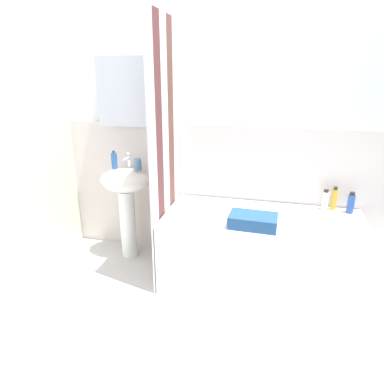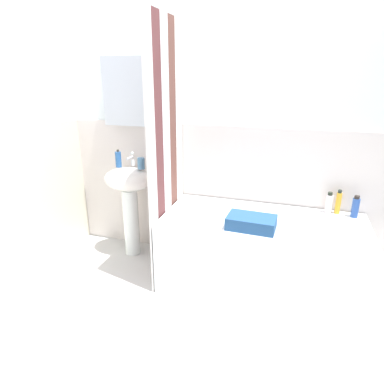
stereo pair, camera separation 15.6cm
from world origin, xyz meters
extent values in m
cube|color=silver|center=(0.00, 0.00, -0.02)|extent=(4.80, 5.60, 0.04)
cube|color=white|center=(0.00, 1.27, 1.20)|extent=(3.60, 0.05, 2.40)
cube|color=silver|center=(0.00, 1.24, 0.60)|extent=(3.60, 0.02, 1.20)
cube|color=silver|center=(-0.92, 1.18, 1.46)|extent=(0.48, 0.12, 0.56)
cube|color=silver|center=(-1.54, 0.34, 0.60)|extent=(0.02, 1.81, 1.20)
cylinder|color=white|center=(-0.92, 1.03, 0.31)|extent=(0.14, 0.14, 0.63)
ellipsoid|color=white|center=(-0.92, 1.03, 0.73)|extent=(0.44, 0.34, 0.20)
cylinder|color=silver|center=(-0.92, 1.13, 0.85)|extent=(0.03, 0.03, 0.05)
cylinder|color=silver|center=(-0.92, 1.08, 0.91)|extent=(0.02, 0.10, 0.02)
sphere|color=silver|center=(-0.92, 1.13, 0.94)|extent=(0.03, 0.03, 0.03)
cylinder|color=#285A9F|center=(-1.02, 1.04, 0.89)|extent=(0.05, 0.05, 0.13)
sphere|color=#2B2A22|center=(-1.02, 1.04, 0.97)|extent=(0.02, 0.02, 0.02)
cylinder|color=teal|center=(-0.80, 1.04, 0.88)|extent=(0.06, 0.06, 0.10)
cube|color=white|center=(0.27, 0.87, 0.28)|extent=(1.51, 0.70, 0.57)
cube|color=white|center=(-0.49, 0.59, 1.00)|extent=(0.01, 0.14, 2.00)
cube|color=brown|center=(-0.49, 0.73, 1.00)|extent=(0.01, 0.14, 2.00)
cube|color=white|center=(-0.49, 0.87, 1.00)|extent=(0.01, 0.14, 2.00)
cube|color=brown|center=(-0.49, 1.01, 1.00)|extent=(0.01, 0.14, 2.00)
cube|color=white|center=(-0.49, 1.15, 1.00)|extent=(0.01, 0.14, 2.00)
cylinder|color=#294E9F|center=(0.93, 1.13, 0.64)|extent=(0.05, 0.05, 0.15)
cylinder|color=#29231F|center=(0.93, 1.13, 0.73)|extent=(0.04, 0.04, 0.02)
cylinder|color=gold|center=(0.81, 1.17, 0.65)|extent=(0.04, 0.04, 0.17)
cylinder|color=black|center=(0.81, 1.17, 0.75)|extent=(0.03, 0.03, 0.02)
cylinder|color=white|center=(0.74, 1.16, 0.64)|extent=(0.05, 0.05, 0.15)
cylinder|color=#22291E|center=(0.74, 1.16, 0.73)|extent=(0.03, 0.03, 0.02)
cube|color=navy|center=(0.21, 0.69, 0.61)|extent=(0.35, 0.22, 0.09)
camera|label=1|loc=(0.30, -1.53, 1.60)|focal=31.44mm
camera|label=2|loc=(0.46, -1.49, 1.60)|focal=31.44mm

